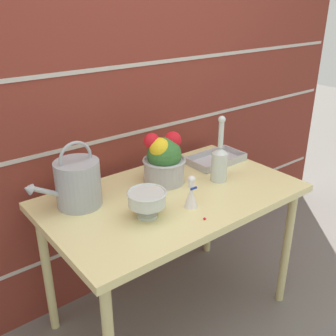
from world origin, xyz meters
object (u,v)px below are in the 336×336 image
Objects in this scene: crystal_pedestal_bowl at (147,199)px; figurine_vase at (191,194)px; wire_tray at (216,160)px; flower_planter at (164,160)px; glass_decanter at (219,161)px; watering_can at (78,183)px.

figurine_vase is (0.20, -0.05, -0.02)m from crystal_pedestal_bowl.
crystal_pedestal_bowl is 0.70m from wire_tray.
figurine_vase is at bearing -102.29° from flower_planter.
flower_planter reaches higher than crystal_pedestal_bowl.
flower_planter is at bearing 77.71° from figurine_vase.
glass_decanter is (0.49, 0.07, 0.03)m from crystal_pedestal_bowl.
watering_can is 0.33m from crystal_pedestal_bowl.
watering_can is at bearing 163.02° from glass_decanter.
watering_can is at bearing 178.14° from wire_tray.
watering_can reaches higher than crystal_pedestal_bowl.
watering_can is 2.03× the size of crystal_pedestal_bowl.
watering_can reaches higher than figurine_vase.
glass_decanter is at bearing -131.66° from wire_tray.
wire_tray is (0.83, -0.03, -0.10)m from watering_can.
crystal_pedestal_bowl is at bearing -159.35° from wire_tray.
crystal_pedestal_bowl is (0.18, -0.27, -0.03)m from watering_can.
crystal_pedestal_bowl is 1.12× the size of figurine_vase.
crystal_pedestal_bowl is at bearing 165.36° from figurine_vase.
crystal_pedestal_bowl is 0.35m from flower_planter.
glass_decanter reaches higher than crystal_pedestal_bowl.
watering_can is at bearing 123.60° from crystal_pedestal_bowl.
wire_tray is (0.39, 0.02, -0.11)m from flower_planter.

